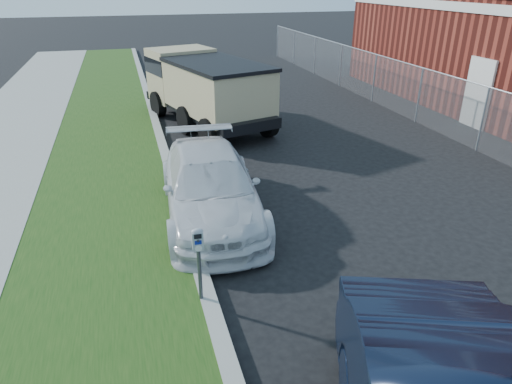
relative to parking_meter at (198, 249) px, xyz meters
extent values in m
plane|color=black|center=(2.71, 0.60, -1.00)|extent=(120.00, 120.00, 0.00)
cube|color=gray|center=(0.11, 2.60, -0.92)|extent=(0.25, 50.00, 0.15)
cube|color=#193F11|center=(-1.49, 2.60, -0.93)|extent=(3.00, 50.00, 0.13)
plane|color=slate|center=(8.71, 7.60, -0.10)|extent=(0.00, 30.00, 30.00)
cylinder|color=#959BA2|center=(8.71, 7.60, 0.80)|extent=(0.04, 30.00, 0.04)
cylinder|color=#959BA2|center=(8.71, 4.60, -0.10)|extent=(0.06, 0.06, 1.80)
cylinder|color=#959BA2|center=(8.71, 7.60, -0.10)|extent=(0.06, 0.06, 1.80)
cylinder|color=#959BA2|center=(8.71, 10.60, -0.10)|extent=(0.06, 0.06, 1.80)
cylinder|color=#959BA2|center=(8.71, 13.60, -0.10)|extent=(0.06, 0.06, 1.80)
cylinder|color=#959BA2|center=(8.71, 16.60, -0.10)|extent=(0.06, 0.06, 1.80)
cylinder|color=#959BA2|center=(8.71, 19.60, -0.10)|extent=(0.06, 0.06, 1.80)
cylinder|color=#959BA2|center=(8.71, 22.60, -0.10)|extent=(0.06, 0.06, 1.80)
cube|color=silver|center=(10.19, 8.60, 2.60)|extent=(0.06, 14.00, 0.30)
cube|color=silver|center=(10.16, 6.60, 0.10)|extent=(0.08, 1.10, 2.20)
cylinder|color=#3F4247|center=(0.00, 0.00, -0.44)|extent=(0.06, 0.06, 0.88)
cube|color=gray|center=(0.00, 0.00, 0.15)|extent=(0.16, 0.11, 0.27)
ellipsoid|color=gray|center=(0.00, 0.00, 0.29)|extent=(0.17, 0.12, 0.10)
cube|color=black|center=(0.00, -0.06, 0.24)|extent=(0.11, 0.01, 0.07)
cube|color=navy|center=(0.00, -0.05, 0.14)|extent=(0.10, 0.01, 0.06)
cylinder|color=silver|center=(0.00, -0.05, 0.05)|extent=(0.10, 0.01, 0.10)
cube|color=#3F4247|center=(0.00, -0.05, 0.17)|extent=(0.04, 0.01, 0.04)
imported|color=silver|center=(0.69, 2.82, -0.33)|extent=(2.18, 4.68, 1.32)
cube|color=black|center=(1.83, 9.13, -0.36)|extent=(3.43, 5.95, 0.31)
cube|color=tan|center=(1.27, 11.07, 0.37)|extent=(2.43, 2.10, 1.76)
cube|color=black|center=(1.27, 11.07, 0.72)|extent=(2.46, 2.12, 0.53)
cube|color=tan|center=(2.03, 8.45, 0.37)|extent=(3.06, 4.14, 1.41)
cube|color=black|center=(2.03, 8.45, 1.10)|extent=(3.17, 4.25, 0.11)
cube|color=black|center=(1.03, 11.87, -0.42)|extent=(2.06, 0.72, 0.26)
cylinder|color=black|center=(0.32, 10.70, -0.56)|extent=(0.52, 0.92, 0.88)
cylinder|color=black|center=(2.26, 11.27, -0.56)|extent=(0.52, 0.92, 0.88)
cylinder|color=black|center=(0.98, 8.42, -0.56)|extent=(0.52, 0.92, 0.88)
cylinder|color=black|center=(2.92, 8.99, -0.56)|extent=(0.52, 0.92, 0.88)
cylinder|color=black|center=(1.42, 6.90, -0.56)|extent=(0.52, 0.92, 0.88)
cylinder|color=black|center=(3.36, 7.47, -0.56)|extent=(0.52, 0.92, 0.88)
camera|label=1|loc=(-0.72, -5.48, 3.47)|focal=32.00mm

